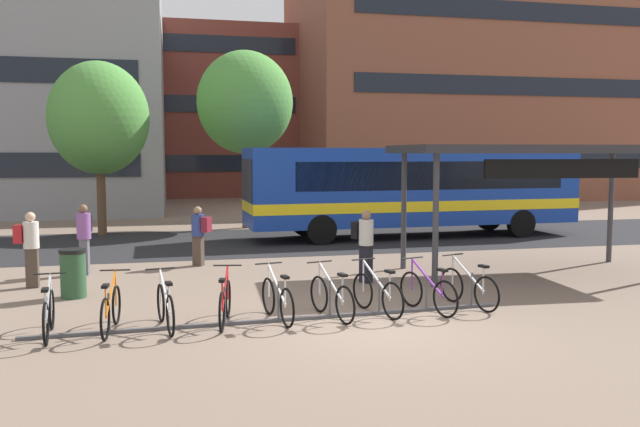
# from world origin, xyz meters

# --- Properties ---
(ground) EXTENTS (200.00, 200.00, 0.00)m
(ground) POSITION_xyz_m (0.00, 0.00, 0.00)
(ground) COLOR #7A6656
(bus_lane_asphalt) EXTENTS (80.00, 7.20, 0.01)m
(bus_lane_asphalt) POSITION_xyz_m (0.00, 11.40, 0.00)
(bus_lane_asphalt) COLOR #232326
(bus_lane_asphalt) RESTS_ON ground
(city_bus) EXTENTS (12.10, 2.96, 3.20)m
(city_bus) POSITION_xyz_m (5.03, 11.40, 1.78)
(city_bus) COLOR #14389E
(city_bus) RESTS_ON ground
(bike_rack) EXTENTS (8.73, 0.55, 0.70)m
(bike_rack) POSITION_xyz_m (-1.55, 0.70, 0.09)
(bike_rack) COLOR #47474C
(bike_rack) RESTS_ON ground
(parked_bicycle_silver_0) EXTENTS (0.52, 1.72, 0.99)m
(parked_bicycle_silver_0) POSITION_xyz_m (-5.42, 0.56, 0.38)
(parked_bicycle_silver_0) COLOR black
(parked_bicycle_silver_0) RESTS_ON ground
(parked_bicycle_orange_1) EXTENTS (0.52, 1.72, 0.99)m
(parked_bicycle_orange_1) POSITION_xyz_m (-4.44, 0.66, 0.38)
(parked_bicycle_orange_1) COLOR black
(parked_bicycle_orange_1) RESTS_ON ground
(parked_bicycle_white_2) EXTENTS (0.52, 1.71, 0.99)m
(parked_bicycle_white_2) POSITION_xyz_m (-3.54, 0.64, 0.38)
(parked_bicycle_white_2) COLOR black
(parked_bicycle_white_2) RESTS_ON ground
(parked_bicycle_red_3) EXTENTS (0.53, 1.70, 0.99)m
(parked_bicycle_red_3) POSITION_xyz_m (-2.51, 0.71, 0.38)
(parked_bicycle_red_3) COLOR black
(parked_bicycle_red_3) RESTS_ON ground
(parked_bicycle_white_4) EXTENTS (0.52, 1.70, 0.99)m
(parked_bicycle_white_4) POSITION_xyz_m (-1.56, 0.77, 0.38)
(parked_bicycle_white_4) COLOR black
(parked_bicycle_white_4) RESTS_ON ground
(parked_bicycle_silver_5) EXTENTS (0.61, 1.68, 0.99)m
(parked_bicycle_silver_5) POSITION_xyz_m (-0.56, 0.73, 0.38)
(parked_bicycle_silver_5) COLOR black
(parked_bicycle_silver_5) RESTS_ON ground
(parked_bicycle_silver_6) EXTENTS (0.64, 1.67, 0.99)m
(parked_bicycle_silver_6) POSITION_xyz_m (0.36, 0.84, 0.38)
(parked_bicycle_silver_6) COLOR black
(parked_bicycle_silver_6) RESTS_ON ground
(parked_bicycle_purple_7) EXTENTS (0.67, 1.66, 0.99)m
(parked_bicycle_purple_7) POSITION_xyz_m (1.35, 0.77, 0.38)
(parked_bicycle_purple_7) COLOR black
(parked_bicycle_purple_7) RESTS_ON ground
(parked_bicycle_silver_8) EXTENTS (0.64, 1.67, 0.99)m
(parked_bicycle_silver_8) POSITION_xyz_m (2.29, 0.97, 0.38)
(parked_bicycle_silver_8) COLOR black
(parked_bicycle_silver_8) RESTS_ON ground
(transit_shelter) EXTENTS (6.93, 3.53, 3.23)m
(transit_shelter) POSITION_xyz_m (5.45, 3.96, 3.03)
(transit_shelter) COLOR #38383D
(transit_shelter) RESTS_ON ground
(commuter_black_pack_0) EXTENTS (0.55, 0.60, 1.71)m
(commuter_black_pack_0) POSITION_xyz_m (1.00, 3.79, 0.99)
(commuter_black_pack_0) COLOR black
(commuter_black_pack_0) RESTS_ON ground
(commuter_red_pack_1) EXTENTS (0.52, 0.34, 1.72)m
(commuter_red_pack_1) POSITION_xyz_m (-6.54, 4.90, 0.99)
(commuter_red_pack_1) COLOR #47382D
(commuter_red_pack_1) RESTS_ON ground
(commuter_maroon_pack_2) EXTENTS (0.61, 0.53, 1.61)m
(commuter_maroon_pack_2) POSITION_xyz_m (-2.69, 6.94, 0.92)
(commuter_maroon_pack_2) COLOR #47382D
(commuter_maroon_pack_2) RESTS_ON ground
(commuter_black_pack_3) EXTENTS (0.37, 0.54, 1.77)m
(commuter_black_pack_3) POSITION_xyz_m (-5.54, 6.31, 1.02)
(commuter_black_pack_3) COLOR #565660
(commuter_black_pack_3) RESTS_ON ground
(trash_bin) EXTENTS (0.55, 0.55, 1.03)m
(trash_bin) POSITION_xyz_m (-5.45, 3.62, 0.52)
(trash_bin) COLOR #284C2D
(trash_bin) RESTS_ON ground
(street_tree_0) EXTENTS (3.60, 3.60, 6.36)m
(street_tree_0) POSITION_xyz_m (-5.93, 14.47, 4.29)
(street_tree_0) COLOR brown
(street_tree_0) RESTS_ON ground
(street_tree_1) EXTENTS (3.82, 3.82, 7.08)m
(street_tree_1) POSITION_xyz_m (-0.46, 15.54, 5.02)
(street_tree_1) COLOR brown
(street_tree_1) RESTS_ON ground
(building_right_wing) EXTENTS (26.72, 13.90, 17.50)m
(building_right_wing) POSITION_xyz_m (18.52, 32.01, 8.75)
(building_right_wing) COLOR brown
(building_right_wing) RESTS_ON ground
(building_centre_block) EXTENTS (19.36, 10.51, 11.65)m
(building_centre_block) POSITION_xyz_m (-3.64, 38.19, 5.82)
(building_centre_block) COLOR brown
(building_centre_block) RESTS_ON ground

